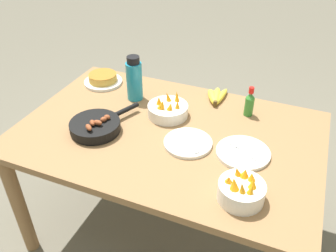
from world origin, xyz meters
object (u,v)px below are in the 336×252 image
(fruit_bowl_mango, at_px, (241,190))
(water_bottle, at_px, (134,79))
(empty_plate_near_front, at_px, (243,153))
(frittata_plate_center, at_px, (103,79))
(banana_bunch, at_px, (216,97))
(empty_plate_far_left, at_px, (188,143))
(skillet, at_px, (96,126))
(fruit_bowl_citrus, at_px, (168,109))
(hot_sauce_bottle, at_px, (249,103))

(fruit_bowl_mango, relative_size, water_bottle, 0.72)
(fruit_bowl_mango, bearing_deg, water_bottle, 143.77)
(empty_plate_near_front, height_order, water_bottle, water_bottle)
(frittata_plate_center, relative_size, empty_plate_near_front, 0.94)
(fruit_bowl_mango, height_order, water_bottle, water_bottle)
(frittata_plate_center, xyz_separation_m, water_bottle, (0.25, -0.08, 0.09))
(banana_bunch, bearing_deg, frittata_plate_center, -174.03)
(frittata_plate_center, distance_m, fruit_bowl_mango, 1.12)
(banana_bunch, distance_m, frittata_plate_center, 0.67)
(empty_plate_far_left, bearing_deg, fruit_bowl_mango, -38.84)
(empty_plate_near_front, xyz_separation_m, empty_plate_far_left, (-0.25, -0.03, 0.00))
(skillet, height_order, empty_plate_near_front, skillet)
(banana_bunch, bearing_deg, empty_plate_near_front, -59.32)
(banana_bunch, distance_m, fruit_bowl_mango, 0.73)
(banana_bunch, height_order, empty_plate_near_front, banana_bunch)
(banana_bunch, xyz_separation_m, empty_plate_near_front, (0.24, -0.40, -0.01))
(skillet, xyz_separation_m, frittata_plate_center, (-0.22, 0.43, -0.00))
(frittata_plate_center, distance_m, empty_plate_far_left, 0.75)
(frittata_plate_center, relative_size, fruit_bowl_mango, 1.25)
(empty_plate_far_left, height_order, fruit_bowl_citrus, fruit_bowl_citrus)
(banana_bunch, bearing_deg, fruit_bowl_mango, -66.65)
(fruit_bowl_mango, distance_m, fruit_bowl_citrus, 0.63)
(skillet, bearing_deg, banana_bunch, -18.71)
(fruit_bowl_mango, xyz_separation_m, water_bottle, (-0.70, 0.51, 0.07))
(frittata_plate_center, height_order, fruit_bowl_citrus, fruit_bowl_citrus)
(empty_plate_near_front, bearing_deg, fruit_bowl_mango, -79.50)
(empty_plate_near_front, bearing_deg, water_bottle, 159.04)
(frittata_plate_center, height_order, water_bottle, water_bottle)
(water_bottle, bearing_deg, empty_plate_near_front, -20.96)
(frittata_plate_center, xyz_separation_m, hot_sauce_bottle, (0.86, -0.01, 0.04))
(frittata_plate_center, distance_m, hot_sauce_bottle, 0.86)
(skillet, relative_size, empty_plate_near_front, 1.55)
(fruit_bowl_citrus, bearing_deg, hot_sauce_bottle, 23.52)
(water_bottle, bearing_deg, banana_bunch, 20.16)
(skillet, bearing_deg, fruit_bowl_citrus, -22.76)
(empty_plate_far_left, bearing_deg, skillet, -171.16)
(fruit_bowl_citrus, relative_size, hot_sauce_bottle, 1.28)
(empty_plate_near_front, relative_size, fruit_bowl_citrus, 1.16)
(fruit_bowl_mango, bearing_deg, empty_plate_near_front, 100.50)
(frittata_plate_center, bearing_deg, empty_plate_far_left, -28.57)
(hot_sauce_bottle, bearing_deg, fruit_bowl_citrus, -156.48)
(banana_bunch, height_order, hot_sauce_bottle, hot_sauce_bottle)
(empty_plate_far_left, height_order, fruit_bowl_mango, fruit_bowl_mango)
(frittata_plate_center, xyz_separation_m, fruit_bowl_mango, (0.95, -0.60, 0.02))
(skillet, xyz_separation_m, empty_plate_near_front, (0.68, 0.09, -0.02))
(fruit_bowl_mango, relative_size, hot_sauce_bottle, 1.11)
(hot_sauce_bottle, bearing_deg, empty_plate_near_front, -81.62)
(empty_plate_far_left, relative_size, hot_sauce_bottle, 1.39)
(banana_bunch, bearing_deg, skillet, -131.93)
(empty_plate_far_left, xyz_separation_m, water_bottle, (-0.41, 0.28, 0.11))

